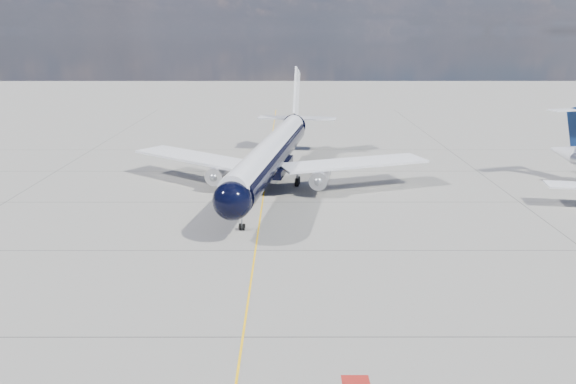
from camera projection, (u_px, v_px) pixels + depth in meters
name	position (u px, v px, depth m)	size (l,w,h in m)	color
ground	(264.00, 190.00, 70.16)	(320.00, 320.00, 0.00)	gray
taxiway_centerline	(262.00, 202.00, 65.36)	(0.16, 160.00, 0.01)	#FCB80D
red_marking	(356.00, 383.00, 31.72)	(1.60, 1.60, 0.01)	maroon
main_airliner	(273.00, 152.00, 71.62)	(39.01, 47.91, 13.88)	black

